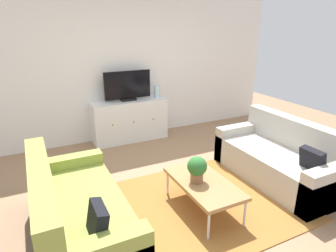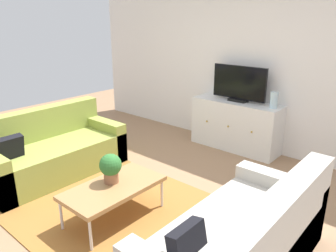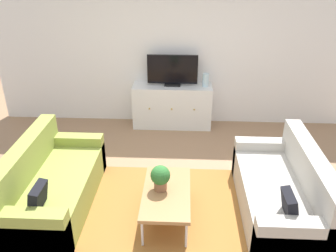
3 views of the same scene
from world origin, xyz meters
name	(u,v)px [view 1 (image 1 of 3)]	position (x,y,z in m)	size (l,w,h in m)	color
ground_plane	(190,199)	(0.00, 0.00, 0.00)	(10.00, 10.00, 0.00)	#997251
wall_back	(123,67)	(0.00, 2.55, 1.35)	(6.40, 0.12, 2.70)	white
area_rug	(196,205)	(0.00, -0.15, 0.01)	(2.50, 1.90, 0.01)	#9E662D
couch_left_side	(73,216)	(-1.44, -0.10, 0.28)	(0.85, 1.80, 0.85)	olive
couch_right_side	(281,160)	(1.44, -0.10, 0.28)	(0.85, 1.80, 0.85)	#B2ADA3
coffee_table	(203,184)	(0.03, -0.25, 0.35)	(0.55, 1.03, 0.38)	#A37547
potted_plant	(197,168)	(-0.05, -0.21, 0.55)	(0.23, 0.23, 0.31)	#936042
tv_console	(130,120)	(-0.01, 2.27, 0.38)	(1.39, 0.47, 0.77)	white
flat_screen_tv	(128,86)	(-0.01, 2.29, 1.04)	(0.87, 0.16, 0.54)	black
glass_vase	(157,91)	(0.57, 2.27, 0.89)	(0.11, 0.11, 0.23)	silver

